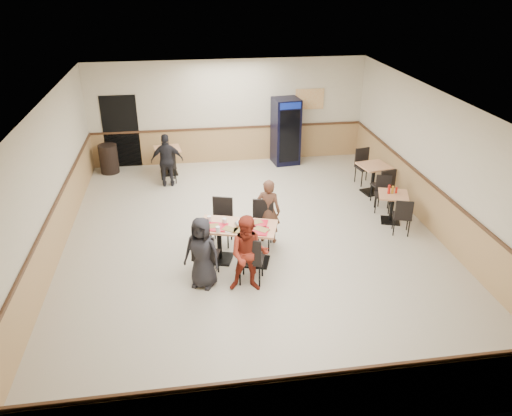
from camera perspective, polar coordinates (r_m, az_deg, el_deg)
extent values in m
plane|color=beige|center=(10.73, -0.30, -3.85)|extent=(10.00, 10.00, 0.00)
plane|color=silver|center=(9.59, -0.34, 11.88)|extent=(10.00, 10.00, 0.00)
plane|color=beige|center=(14.78, -3.16, 10.91)|extent=(8.00, 0.00, 8.00)
plane|color=beige|center=(5.85, 7.02, -15.27)|extent=(8.00, 0.00, 8.00)
plane|color=beige|center=(10.33, -22.87, 2.03)|extent=(0.00, 10.00, 10.00)
plane|color=beige|center=(11.31, 20.23, 4.51)|extent=(0.00, 10.00, 10.00)
cube|color=tan|center=(15.05, -3.07, 7.21)|extent=(7.98, 0.03, 1.00)
cube|color=tan|center=(11.68, 19.43, -0.05)|extent=(0.03, 9.98, 1.00)
cube|color=#472B19|center=(14.88, -3.11, 9.13)|extent=(7.98, 0.04, 0.06)
cube|color=black|center=(14.93, -15.17, 8.40)|extent=(1.00, 0.02, 2.10)
cube|color=orange|center=(15.08, 6.15, 12.28)|extent=(0.85, 0.02, 0.60)
cube|color=black|center=(10.12, -4.14, -5.77)|extent=(0.60, 0.60, 0.04)
cylinder|color=black|center=(9.92, -4.21, -3.88)|extent=(0.10, 0.10, 0.73)
cube|color=tan|center=(9.74, -4.28, -1.98)|extent=(0.94, 0.94, 0.04)
cube|color=black|center=(10.00, 0.07, -6.13)|extent=(0.60, 0.60, 0.04)
cylinder|color=black|center=(9.80, 0.07, -4.23)|extent=(0.10, 0.10, 0.73)
cube|color=tan|center=(9.62, 0.07, -2.30)|extent=(0.94, 0.94, 0.04)
imported|color=black|center=(9.05, -6.19, -5.11)|extent=(0.79, 0.68, 1.38)
imported|color=maroon|center=(8.86, -0.83, -5.31)|extent=(0.79, 0.66, 1.47)
imported|color=brown|center=(10.43, 1.41, -0.35)|extent=(0.61, 0.51, 1.42)
imported|color=black|center=(13.38, -10.12, 5.38)|extent=(0.84, 0.36, 1.43)
cube|color=red|center=(9.46, -0.08, -2.60)|extent=(0.56, 0.48, 0.02)
cube|color=red|center=(9.63, -4.76, -2.15)|extent=(0.56, 0.48, 0.02)
cube|color=red|center=(9.72, -0.12, -1.77)|extent=(0.56, 0.48, 0.02)
cylinder|color=silver|center=(9.75, -0.09, -1.71)|extent=(0.25, 0.25, 0.01)
cube|color=#BC8349|center=(9.75, -0.09, -1.65)|extent=(0.32, 0.26, 0.02)
cylinder|color=silver|center=(9.51, -2.97, -2.50)|extent=(0.25, 0.25, 0.01)
cube|color=#BC8349|center=(9.51, -2.97, -2.44)|extent=(0.33, 0.30, 0.02)
cylinder|color=silver|center=(9.65, -5.07, -2.15)|extent=(0.25, 0.25, 0.01)
cube|color=#BC8349|center=(9.64, -5.07, -2.09)|extent=(0.29, 0.19, 0.02)
cylinder|color=silver|center=(9.50, 0.61, -2.52)|extent=(0.25, 0.25, 0.01)
cube|color=#BC8349|center=(9.49, 0.61, -2.46)|extent=(0.33, 0.32, 0.02)
cylinder|color=silver|center=(9.46, -1.73, -2.66)|extent=(0.25, 0.25, 0.01)
cube|color=#BC8349|center=(9.45, -1.73, -2.59)|extent=(0.31, 0.24, 0.02)
cylinder|color=white|center=(9.73, -3.61, -1.49)|extent=(0.09, 0.09, 0.11)
cylinder|color=white|center=(9.52, -5.59, -2.25)|extent=(0.09, 0.09, 0.11)
cylinder|color=white|center=(9.85, -5.37, -1.21)|extent=(0.09, 0.09, 0.11)
cylinder|color=white|center=(9.44, -4.38, -2.44)|extent=(0.09, 0.09, 0.11)
cylinder|color=#A6A7B9|center=(9.61, -1.38, -1.77)|extent=(0.07, 0.07, 0.12)
cylinder|color=#A6A7B9|center=(9.67, -1.76, -1.59)|extent=(0.07, 0.07, 0.12)
ellipsoid|color=silver|center=(9.61, -2.02, -1.81)|extent=(0.16, 0.16, 0.11)
cube|color=black|center=(11.96, 15.07, -1.39)|extent=(0.53, 0.53, 0.04)
cylinder|color=black|center=(11.81, 15.25, 0.04)|extent=(0.08, 0.08, 0.63)
cube|color=tan|center=(11.68, 15.43, 1.47)|extent=(0.82, 0.82, 0.04)
cube|color=black|center=(13.35, 13.06, 1.81)|extent=(0.54, 0.54, 0.04)
cylinder|color=black|center=(13.20, 13.22, 3.26)|extent=(0.09, 0.09, 0.70)
cube|color=tan|center=(13.07, 13.37, 4.71)|extent=(0.84, 0.84, 0.04)
cylinder|color=red|center=(11.63, 14.96, 2.07)|extent=(0.06, 0.06, 0.20)
cylinder|color=orange|center=(11.68, 15.35, 2.03)|extent=(0.06, 0.06, 0.17)
cylinder|color=red|center=(11.72, 15.75, 1.99)|extent=(0.05, 0.05, 0.14)
cube|color=black|center=(14.43, -9.88, 3.97)|extent=(0.51, 0.51, 0.04)
cylinder|color=black|center=(14.30, -9.99, 5.32)|extent=(0.09, 0.09, 0.68)
cube|color=tan|center=(14.18, -10.10, 6.65)|extent=(0.79, 0.79, 0.04)
cube|color=black|center=(14.78, 3.40, 8.75)|extent=(0.81, 0.79, 1.93)
cube|color=black|center=(14.47, 3.86, 8.14)|extent=(0.59, 0.09, 1.53)
cube|color=navy|center=(14.21, 3.98, 11.56)|extent=(0.61, 0.09, 0.18)
cylinder|color=black|center=(14.77, -16.47, 5.41)|extent=(0.52, 0.52, 0.82)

